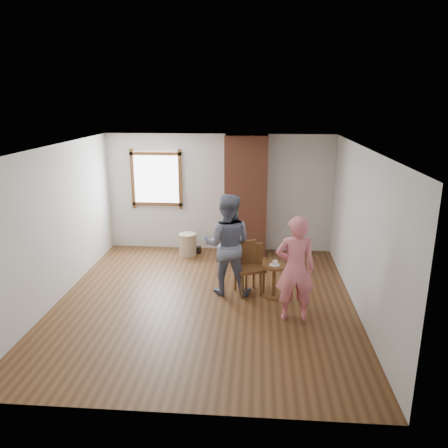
{
  "coord_description": "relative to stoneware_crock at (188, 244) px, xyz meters",
  "views": [
    {
      "loc": [
        0.85,
        -6.72,
        3.33
      ],
      "look_at": [
        0.26,
        0.8,
        1.15
      ],
      "focal_mm": 35.0,
      "sensor_mm": 36.0,
      "label": 1
    }
  ],
  "objects": [
    {
      "name": "dark_pot",
      "position": [
        0.21,
        0.15,
        -0.17
      ],
      "size": [
        0.14,
        0.14,
        0.14
      ],
      "primitive_type": "cylinder",
      "rotation": [
        0.0,
        0.0,
        0.01
      ],
      "color": "black",
      "rests_on": "ground"
    },
    {
      "name": "person_pink",
      "position": [
        2.1,
        -2.72,
        0.59
      ],
      "size": [
        0.62,
        0.42,
        1.67
      ],
      "primitive_type": "imported",
      "rotation": [
        0.0,
        0.0,
        3.18
      ],
      "color": "pink",
      "rests_on": "ground"
    },
    {
      "name": "ground",
      "position": [
        0.65,
        -2.25,
        -0.25
      ],
      "size": [
        5.5,
        5.5,
        0.0
      ],
      "primitive_type": "plane",
      "color": "brown",
      "rests_on": "ground"
    },
    {
      "name": "stoneware_crock",
      "position": [
        0.0,
        0.0,
        0.0
      ],
      "size": [
        0.41,
        0.41,
        0.49
      ],
      "primitive_type": "cylinder",
      "rotation": [
        0.0,
        0.0,
        -0.07
      ],
      "color": "#C8B190",
      "rests_on": "ground"
    },
    {
      "name": "cake_slice",
      "position": [
        1.83,
        -1.99,
        0.39
      ],
      "size": [
        0.08,
        0.07,
        0.06
      ],
      "primitive_type": "cube",
      "color": "white",
      "rests_on": "cake_plate"
    },
    {
      "name": "side_table",
      "position": [
        1.82,
        -1.99,
        0.16
      ],
      "size": [
        0.4,
        0.4,
        0.6
      ],
      "color": "brown",
      "rests_on": "ground"
    },
    {
      "name": "brick_chimney",
      "position": [
        1.25,
        0.25,
        1.05
      ],
      "size": [
        0.9,
        0.5,
        2.6
      ],
      "primitive_type": "cube",
      "color": "#9E5338",
      "rests_on": "ground"
    },
    {
      "name": "cake_plate",
      "position": [
        1.82,
        -1.99,
        0.36
      ],
      "size": [
        0.18,
        0.18,
        0.01
      ],
      "primitive_type": "cylinder",
      "color": "white",
      "rests_on": "side_table"
    },
    {
      "name": "dining_chair_left",
      "position": [
        1.34,
        -1.78,
        0.27
      ],
      "size": [
        0.56,
        0.56,
        0.92
      ],
      "rotation": [
        0.0,
        0.0,
        0.38
      ],
      "color": "brown",
      "rests_on": "ground"
    },
    {
      "name": "man",
      "position": [
        1.0,
        -1.84,
        0.65
      ],
      "size": [
        0.91,
        0.73,
        1.79
      ],
      "primitive_type": "imported",
      "rotation": [
        0.0,
        0.0,
        3.08
      ],
      "color": "#141E39",
      "rests_on": "ground"
    },
    {
      "name": "room_shell",
      "position": [
        0.6,
        -1.64,
        1.56
      ],
      "size": [
        5.04,
        5.52,
        2.62
      ],
      "color": "silver",
      "rests_on": "ground"
    },
    {
      "name": "dining_chair_right",
      "position": [
        1.45,
        -1.65,
        0.22
      ],
      "size": [
        0.46,
        0.46,
        0.83
      ],
      "rotation": [
        0.0,
        0.0,
        0.21
      ],
      "color": "brown",
      "rests_on": "ground"
    }
  ]
}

